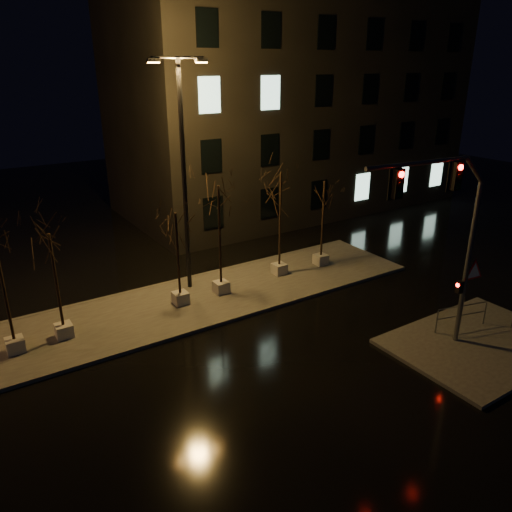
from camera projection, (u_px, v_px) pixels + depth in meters
ground at (273, 361)px, 18.69m from camera, size 90.00×90.00×0.00m
median at (200, 300)px, 23.35m from camera, size 22.00×5.00×0.15m
sidewalk_corner at (479, 343)px, 19.72m from camera, size 7.00×5.00×0.15m
building at (291, 105)px, 37.14m from camera, size 25.00×12.00×15.00m
tree_1 at (52, 258)px, 18.84m from camera, size 1.80×1.80×4.48m
tree_2 at (177, 234)px, 21.62m from camera, size 1.80×1.80×4.41m
tree_3 at (219, 211)px, 22.46m from camera, size 1.80×1.80×5.35m
tree_4 at (281, 196)px, 24.53m from camera, size 1.80×1.80×5.49m
tree_5 at (324, 200)px, 25.96m from camera, size 1.80×1.80×4.74m
traffic_signal_mast at (450, 228)px, 17.59m from camera, size 6.00×0.82×7.37m
streetlight_main at (183, 163)px, 22.34m from camera, size 2.64×0.56×10.54m
guard_rail_a at (462, 313)px, 20.46m from camera, size 2.37×0.66×1.06m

